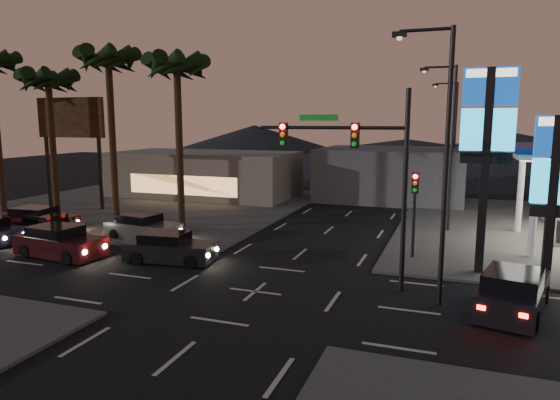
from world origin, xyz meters
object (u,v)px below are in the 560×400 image
at_px(pylon_sign_short, 554,175).
at_px(car_lane_b_front, 142,228).
at_px(traffic_signal_mast, 361,160).
at_px(car_lane_b_mid, 49,227).
at_px(car_lane_a_front, 169,248).
at_px(suv_station, 513,292).
at_px(pylon_sign_tall, 487,130).
at_px(car_lane_a_mid, 59,243).
at_px(car_lane_b_rear, 38,221).

distance_m(pylon_sign_short, car_lane_b_front, 21.00).
distance_m(traffic_signal_mast, car_lane_b_mid, 19.52).
distance_m(car_lane_a_front, suv_station, 15.13).
distance_m(traffic_signal_mast, suv_station, 7.34).
relative_size(pylon_sign_tall, car_lane_a_front, 1.98).
distance_m(pylon_sign_short, suv_station, 5.36).
distance_m(car_lane_b_front, car_lane_b_mid, 5.66).
xyz_separation_m(car_lane_b_mid, suv_station, (24.53, -3.45, 0.09)).
distance_m(pylon_sign_tall, traffic_signal_mast, 6.02).
bearing_deg(suv_station, pylon_sign_tall, 103.01).
bearing_deg(car_lane_b_mid, car_lane_b_front, 14.89).
distance_m(car_lane_a_mid, car_lane_b_mid, 4.89).
bearing_deg(car_lane_a_front, car_lane_b_front, 138.77).
bearing_deg(pylon_sign_short, car_lane_a_front, -173.45).
bearing_deg(car_lane_b_mid, suv_station, -8.02).
bearing_deg(car_lane_a_front, car_lane_b_mid, 167.80).
height_order(pylon_sign_short, car_lane_b_mid, pylon_sign_short).
height_order(car_lane_b_front, car_lane_b_mid, car_lane_b_front).
xyz_separation_m(pylon_sign_tall, pylon_sign_short, (2.50, -1.00, -1.74)).
bearing_deg(car_lane_a_mid, pylon_sign_tall, 11.38).
bearing_deg(pylon_sign_tall, car_lane_a_front, -168.35).
height_order(car_lane_b_front, suv_station, suv_station).
bearing_deg(car_lane_a_mid, car_lane_a_front, 10.70).
distance_m(pylon_sign_short, car_lane_a_front, 17.15).
height_order(car_lane_a_mid, car_lane_b_mid, car_lane_a_mid).
xyz_separation_m(pylon_sign_short, car_lane_a_front, (-16.57, -1.90, -3.99)).
bearing_deg(pylon_sign_short, car_lane_b_mid, 179.68).
distance_m(traffic_signal_mast, car_lane_b_rear, 21.24).
relative_size(pylon_sign_short, car_lane_b_mid, 1.64).
height_order(car_lane_a_mid, car_lane_b_rear, car_lane_a_mid).
relative_size(car_lane_a_mid, car_lane_b_front, 1.06).
height_order(car_lane_a_front, car_lane_a_mid, car_lane_a_mid).
relative_size(car_lane_a_front, car_lane_b_rear, 0.94).
distance_m(traffic_signal_mast, car_lane_a_mid, 15.69).
height_order(pylon_sign_tall, car_lane_b_rear, pylon_sign_tall).
height_order(pylon_sign_tall, car_lane_b_front, pylon_sign_tall).
relative_size(pylon_sign_tall, suv_station, 1.82).
bearing_deg(pylon_sign_tall, car_lane_b_rear, 179.98).
distance_m(car_lane_b_front, suv_station, 19.68).
relative_size(pylon_sign_tall, car_lane_b_rear, 1.86).
relative_size(traffic_signal_mast, car_lane_b_mid, 1.87).
bearing_deg(car_lane_b_front, pylon_sign_short, -4.45).
relative_size(car_lane_b_front, suv_station, 0.94).
bearing_deg(car_lane_b_mid, traffic_signal_mast, -8.05).
distance_m(pylon_sign_tall, car_lane_b_mid, 24.24).
height_order(pylon_sign_short, car_lane_a_front, pylon_sign_short).
height_order(pylon_sign_short, suv_station, pylon_sign_short).
height_order(car_lane_a_front, car_lane_b_mid, car_lane_a_front).
height_order(traffic_signal_mast, car_lane_a_mid, traffic_signal_mast).
xyz_separation_m(pylon_sign_short, car_lane_b_rear, (-27.70, 1.01, -3.94)).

